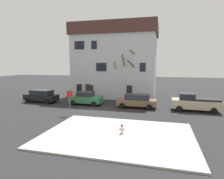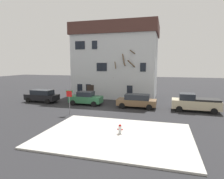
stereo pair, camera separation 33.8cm
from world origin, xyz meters
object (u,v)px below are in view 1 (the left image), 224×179
at_px(car_green_sedan, 86,98).
at_px(pickup_truck_beige, 195,103).
at_px(car_black_wagon, 41,96).
at_px(fire_hydrant, 122,129).
at_px(tree_bare_far, 127,74).
at_px(street_sign_pole, 70,98).
at_px(tree_bare_end, 131,73).
at_px(bicycle_leaning, 73,95).
at_px(tree_bare_near, 118,78).
at_px(tree_bare_mid, 119,77).
at_px(car_brown_wagon, 137,101).
at_px(building_main, 116,61).

bearing_deg(car_green_sedan, pickup_truck_beige, 0.15).
height_order(car_black_wagon, fire_hydrant, car_black_wagon).
bearing_deg(tree_bare_far, street_sign_pole, -113.72).
xyz_separation_m(tree_bare_end, pickup_truck_beige, (8.08, -5.59, -2.90)).
relative_size(pickup_truck_beige, bicycle_leaning, 2.93).
distance_m(car_black_wagon, car_green_sedan, 6.55).
relative_size(car_green_sedan, street_sign_pole, 1.67).
bearing_deg(street_sign_pole, bicycle_leaning, 114.56).
bearing_deg(bicycle_leaning, tree_bare_end, 4.80).
relative_size(tree_bare_near, car_green_sedan, 1.53).
bearing_deg(tree_bare_near, car_green_sedan, -117.32).
relative_size(tree_bare_far, pickup_truck_beige, 1.58).
bearing_deg(tree_bare_far, car_black_wagon, -156.97).
distance_m(tree_bare_mid, fire_hydrant, 14.91).
distance_m(car_brown_wagon, fire_hydrant, 9.27).
bearing_deg(car_black_wagon, pickup_truck_beige, 0.11).
bearing_deg(car_brown_wagon, pickup_truck_beige, 0.49).
height_order(tree_bare_mid, car_green_sedan, tree_bare_mid).
distance_m(building_main, tree_bare_near, 3.67).
height_order(tree_bare_mid, bicycle_leaning, tree_bare_mid).
height_order(building_main, car_black_wagon, building_main).
height_order(tree_bare_far, fire_hydrant, tree_bare_far).
distance_m(tree_bare_mid, pickup_truck_beige, 11.22).
xyz_separation_m(street_sign_pole, bicycle_leaning, (-4.48, 9.80, -1.41)).
relative_size(tree_bare_mid, car_black_wagon, 1.54).
bearing_deg(tree_bare_mid, tree_bare_near, 113.04).
relative_size(car_green_sedan, bicycle_leaning, 2.41).
xyz_separation_m(tree_bare_far, fire_hydrant, (2.16, -14.00, -3.39)).
distance_m(tree_bare_mid, car_black_wagon, 11.30).
bearing_deg(tree_bare_near, pickup_truck_beige, -29.37).
relative_size(building_main, pickup_truck_beige, 2.57).
bearing_deg(fire_hydrant, tree_bare_mid, 103.40).
bearing_deg(pickup_truck_beige, fire_hydrant, -124.51).
relative_size(car_green_sedan, fire_hydrant, 6.08).
bearing_deg(car_black_wagon, car_brown_wagon, -0.08).
height_order(tree_bare_near, tree_bare_end, tree_bare_end).
bearing_deg(tree_bare_mid, tree_bare_end, 21.43).
bearing_deg(car_black_wagon, tree_bare_mid, 26.66).
relative_size(car_black_wagon, car_brown_wagon, 1.02).
xyz_separation_m(tree_bare_mid, tree_bare_far, (1.23, -0.24, 0.53)).
height_order(car_green_sedan, car_brown_wagon, car_green_sedan).
bearing_deg(car_brown_wagon, tree_bare_end, 105.63).
xyz_separation_m(tree_bare_end, bicycle_leaning, (-9.22, -0.77, -3.49)).
height_order(tree_bare_near, car_green_sedan, tree_bare_near).
bearing_deg(building_main, pickup_truck_beige, -35.95).
distance_m(tree_bare_far, street_sign_pole, 10.76).
xyz_separation_m(car_green_sedan, fire_hydrant, (6.70, -9.29, -0.38)).
height_order(street_sign_pole, bicycle_leaning, street_sign_pole).
relative_size(tree_bare_mid, fire_hydrant, 10.58).
bearing_deg(pickup_truck_beige, tree_bare_near, 150.63).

